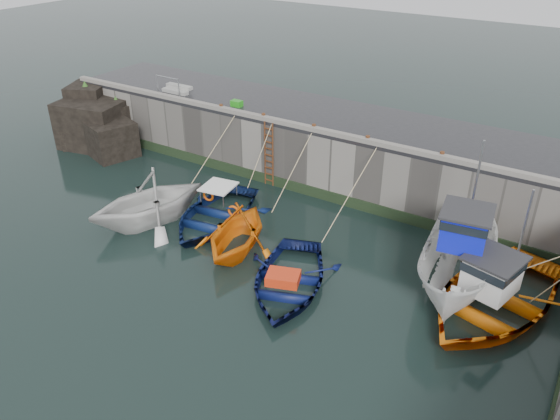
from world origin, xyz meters
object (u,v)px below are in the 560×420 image
Objects in this scene: boat_near_white at (151,222)px; fish_crate at (237,103)px; boat_far_white at (459,263)px; bollard_b at (263,116)px; bollard_e at (442,155)px; bollard_c at (314,127)px; boat_near_blacktrim at (237,250)px; boat_near_navy at (288,286)px; boat_far_orange at (493,297)px; ladder at (269,155)px; bollard_d at (368,139)px; bollard_a at (221,107)px; boat_near_blue at (214,220)px.

boat_near_white is 9.29× the size of fish_crate.
boat_far_white is 11.45m from bollard_b.
bollard_c is at bearing 180.00° from bollard_e.
fish_crate is 1.97× the size of bollard_b.
boat_far_white is at bearing 1.20° from boat_near_blacktrim.
boat_far_orange is (6.44, 2.66, 0.45)m from boat_near_navy.
boat_far_orange reaches higher than boat_near_navy.
fish_crate is (-2.67, 1.17, 1.72)m from ladder.
bollard_d reaches higher than boat_near_white.
ladder is 5.79× the size of fish_crate.
boat_far_white is 13.74m from fish_crate.
boat_near_white is at bearing -87.91° from fish_crate.
bollard_b is at bearing 175.09° from boat_far_orange.
ladder is 5.11m from bollard_d.
bollard_a is (-5.11, 5.84, 3.30)m from boat_near_blacktrim.
fish_crate is 1.97× the size of bollard_a.
boat_far_orange is 6.11m from bollard_e.
boat_near_blue is at bearing -57.15° from bollard_a.
bollard_d is at bearing 60.65° from boat_near_white.
boat_far_white reaches higher than bollard_d.
ladder is 11.43× the size of bollard_a.
boat_far_white is 4.80m from bollard_e.
boat_near_blue is at bearing -91.18° from ladder.
ladder is 4.47m from boat_near_blue.
boat_far_orange is at bearing -3.53° from boat_near_blacktrim.
boat_near_blacktrim is at bearing -114.68° from bollard_d.
bollard_b is 1.00× the size of bollard_c.
bollard_e is (8.00, 0.34, 1.71)m from ladder.
bollard_c is (5.20, 0.00, 0.00)m from bollard_a.
bollard_a is (-13.11, 3.68, 2.24)m from boat_far_white.
bollard_e is at bearing 0.00° from bollard_c.
bollard_e is (3.20, 0.00, 0.00)m from bollard_d.
boat_near_white is 0.75× the size of boat_far_white.
boat_far_white is 24.30× the size of bollard_a.
bollard_a is (-14.49, 4.13, 2.85)m from boat_far_orange.
fish_crate is at bearing 113.03° from boat_near_white.
boat_far_orange reaches higher than boat_near_blue.
bollard_d reaches higher than boat_near_blacktrim.
boat_far_white is at bearing -3.91° from boat_near_blue.
bollard_b is (-2.61, 5.84, 3.30)m from boat_near_blacktrim.
boat_near_navy is 7.55m from bollard_d.
boat_near_blue is 19.60× the size of bollard_a.
bollard_b is at bearing 180.00° from bollard_d.
bollard_d reaches higher than boat_near_navy.
bollard_c is (2.20, 0.34, 1.71)m from ladder.
bollard_a is 1.00× the size of bollard_e.
boat_near_white is 2.74m from boat_near_blue.
bollard_b is at bearing 152.64° from boat_far_white.
boat_near_white is 1.20× the size of boat_near_blacktrim.
boat_near_blacktrim is 8.35m from boat_far_white.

